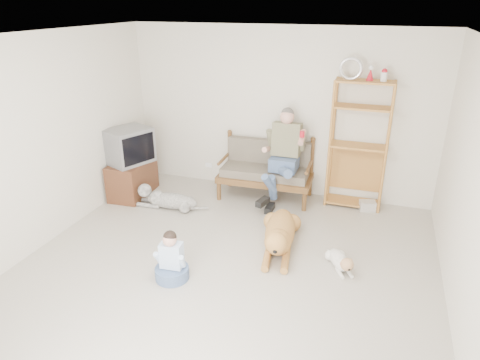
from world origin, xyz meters
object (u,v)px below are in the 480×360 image
(loveseat, at_px, (266,169))
(tv_stand, at_px, (132,178))
(etagere, at_px, (358,144))
(golden_retriever, at_px, (279,234))

(loveseat, height_order, tv_stand, loveseat)
(etagere, bearing_deg, golden_retriever, -116.21)
(loveseat, bearing_deg, etagere, 2.40)
(tv_stand, bearing_deg, golden_retriever, -20.68)
(loveseat, height_order, etagere, etagere)
(golden_retriever, bearing_deg, etagere, 55.23)
(tv_stand, bearing_deg, loveseat, 13.82)
(golden_retriever, bearing_deg, loveseat, 103.17)
(etagere, xyz_separation_m, golden_retriever, (-0.80, -1.62, -0.82))
(tv_stand, relative_size, golden_retriever, 0.58)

